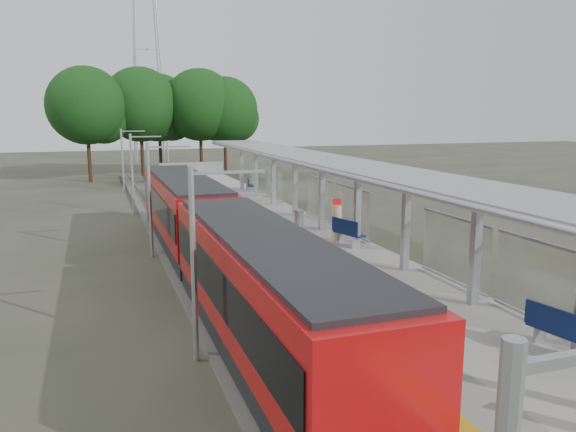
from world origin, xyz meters
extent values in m
cube|color=#59544C|center=(-4.50, 20.00, 0.12)|extent=(3.00, 70.00, 0.24)
cube|color=gray|center=(0.00, 20.00, 0.50)|extent=(6.00, 50.00, 1.00)
cube|color=gold|center=(-2.55, 20.00, 1.01)|extent=(0.60, 50.00, 0.02)
cube|color=#9EA0A5|center=(0.00, 44.95, 1.60)|extent=(6.00, 0.10, 1.20)
cube|color=black|center=(-4.50, 6.28, 0.65)|extent=(2.50, 13.50, 0.70)
cube|color=#AC0C0D|center=(-4.50, 6.28, 2.25)|extent=(2.65, 13.50, 2.50)
cube|color=black|center=(-4.50, 6.28, 2.30)|extent=(2.72, 12.96, 1.20)
cube|color=black|center=(-4.50, 6.28, 3.55)|extent=(2.40, 12.82, 0.15)
cube|color=#0B756A|center=(-3.14, 6.28, 2.10)|extent=(0.04, 1.30, 2.00)
cube|color=black|center=(-4.50, 20.38, 0.65)|extent=(2.50, 13.50, 0.70)
cube|color=#AC0C0D|center=(-4.50, 20.38, 2.25)|extent=(2.65, 13.50, 2.50)
cube|color=black|center=(-4.50, 20.38, 2.30)|extent=(2.72, 12.96, 1.20)
cube|color=black|center=(-4.50, 20.38, 3.55)|extent=(2.40, 12.83, 0.15)
cube|color=#0B756A|center=(-3.14, 20.38, 2.10)|extent=(0.04, 1.30, 2.00)
cylinder|color=black|center=(-4.50, 15.65, 0.35)|extent=(2.20, 0.70, 0.70)
cube|color=black|center=(-4.50, 13.33, 2.00)|extent=(2.30, 0.80, 2.40)
cube|color=#9EA0A5|center=(2.00, 6.00, 2.75)|extent=(0.25, 0.25, 3.50)
cube|color=#9EA0A5|center=(2.00, 10.00, 2.75)|extent=(0.25, 0.25, 3.50)
cube|color=#9EA0A5|center=(2.00, 14.00, 2.75)|extent=(0.25, 0.25, 3.50)
cube|color=#9EA0A5|center=(2.00, 18.00, 2.75)|extent=(0.25, 0.25, 3.50)
cube|color=#9EA0A5|center=(2.00, 22.00, 2.75)|extent=(0.25, 0.25, 3.50)
cube|color=#9EA0A5|center=(2.00, 26.00, 2.75)|extent=(0.25, 0.25, 3.50)
cube|color=#9EA0A5|center=(2.00, 30.00, 2.75)|extent=(0.25, 0.25, 3.50)
cube|color=#9EA0A5|center=(2.00, 34.00, 2.75)|extent=(0.25, 0.25, 3.50)
cube|color=gray|center=(1.60, 16.00, 4.58)|extent=(3.20, 38.00, 0.16)
cylinder|color=#9EA0A5|center=(0.05, 16.00, 4.50)|extent=(0.24, 38.00, 0.24)
cube|color=silver|center=(2.70, 4.00, 2.20)|extent=(0.05, 3.70, 2.20)
cube|color=silver|center=(2.70, 8.00, 2.20)|extent=(0.05, 3.70, 2.20)
cube|color=silver|center=(2.70, 16.00, 2.20)|extent=(0.05, 3.70, 2.20)
cube|color=silver|center=(2.70, 20.00, 2.20)|extent=(0.05, 3.70, 2.20)
cube|color=silver|center=(2.70, 28.00, 2.20)|extent=(0.05, 3.70, 2.20)
cube|color=silver|center=(2.70, 32.00, 2.20)|extent=(0.05, 3.70, 2.20)
cylinder|color=#382316|center=(-9.05, 50.93, 2.48)|extent=(0.36, 0.36, 4.97)
sphere|color=#184413|center=(-9.05, 50.93, 7.45)|extent=(7.55, 7.55, 7.55)
cylinder|color=#382316|center=(-3.80, 53.22, 2.53)|extent=(0.36, 0.36, 5.07)
sphere|color=#184413|center=(-3.80, 53.22, 7.60)|extent=(7.70, 7.70, 7.70)
cylinder|color=#382316|center=(-1.57, 56.26, 2.43)|extent=(0.36, 0.36, 4.86)
sphere|color=#184413|center=(-1.57, 56.26, 7.29)|extent=(7.39, 7.39, 7.39)
cylinder|color=#382316|center=(2.42, 53.21, 2.53)|extent=(0.36, 0.36, 5.06)
sphere|color=#184413|center=(2.42, 53.21, 7.59)|extent=(7.69, 7.69, 7.69)
cylinder|color=#382316|center=(5.14, 53.28, 2.36)|extent=(0.36, 0.36, 4.71)
sphere|color=#184413|center=(5.14, 53.28, 7.07)|extent=(7.16, 7.16, 7.16)
cylinder|color=#9EA0A5|center=(-6.30, 7.00, 2.70)|extent=(0.16, 0.16, 5.40)
cube|color=#9EA0A5|center=(-5.30, 7.00, 5.20)|extent=(2.00, 0.08, 0.08)
cylinder|color=#9EA0A5|center=(-6.30, 19.00, 2.70)|extent=(0.16, 0.16, 5.40)
cube|color=#9EA0A5|center=(-5.30, 19.00, 5.20)|extent=(2.00, 0.08, 0.08)
cylinder|color=#9EA0A5|center=(-6.30, 31.00, 2.70)|extent=(0.16, 0.16, 5.40)
cube|color=#9EA0A5|center=(-5.30, 31.00, 5.20)|extent=(2.00, 0.08, 0.08)
cylinder|color=#9EA0A5|center=(-6.30, 43.00, 2.70)|extent=(0.16, 0.16, 5.40)
cube|color=#9EA0A5|center=(-5.30, 43.00, 5.20)|extent=(2.00, 0.08, 0.08)
cube|color=#0E1B47|center=(1.85, 2.41, 1.50)|extent=(0.80, 1.72, 0.07)
cube|color=#0E1B47|center=(1.63, 2.41, 1.83)|extent=(0.38, 1.64, 0.61)
cube|color=#9EA0A5|center=(1.85, 3.08, 1.24)|extent=(0.45, 0.15, 0.49)
cube|color=#0E1B47|center=(1.82, 14.40, 1.51)|extent=(0.95, 1.76, 0.07)
cube|color=#0E1B47|center=(1.60, 14.40, 1.84)|extent=(0.52, 1.64, 0.62)
cube|color=#9EA0A5|center=(1.82, 13.73, 1.25)|extent=(0.45, 0.19, 0.50)
cube|color=#9EA0A5|center=(1.82, 15.08, 1.25)|extent=(0.45, 0.19, 0.50)
cube|color=#0E1B47|center=(2.32, 32.68, 1.41)|extent=(0.66, 1.42, 0.05)
cube|color=#0E1B47|center=(2.14, 32.68, 1.68)|extent=(0.31, 1.35, 0.50)
cube|color=#9EA0A5|center=(2.32, 32.13, 1.20)|extent=(0.37, 0.12, 0.40)
cube|color=#9EA0A5|center=(2.32, 33.22, 1.20)|extent=(0.37, 0.12, 0.40)
cylinder|color=#C5B58F|center=(1.59, 15.27, 1.82)|extent=(0.44, 0.44, 1.64)
cube|color=red|center=(1.59, 15.27, 2.81)|extent=(0.38, 0.21, 0.27)
cylinder|color=#9EA0A5|center=(0.91, 18.38, 1.49)|extent=(0.58, 0.58, 0.98)
camera|label=1|loc=(-8.68, -7.61, 6.77)|focal=35.00mm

